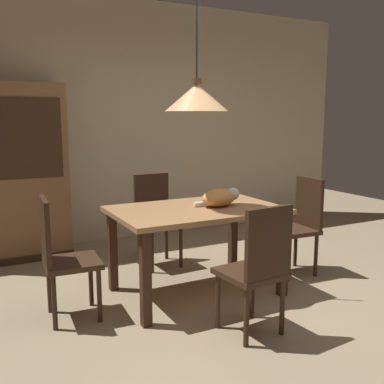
{
  "coord_description": "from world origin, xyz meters",
  "views": [
    {
      "loc": [
        -1.83,
        -2.64,
        1.5
      ],
      "look_at": [
        -0.04,
        0.8,
        0.85
      ],
      "focal_mm": 41.62,
      "sensor_mm": 36.0,
      "label": 1
    }
  ],
  "objects_px": {
    "chair_right_side": "(300,221)",
    "chair_far_back": "(156,215)",
    "pendant_lamp": "(197,97)",
    "cat_sleeping": "(220,197)",
    "hutch_bookcase": "(12,177)",
    "dining_table": "(196,219)",
    "chair_left_side": "(61,253)",
    "chair_near_front": "(258,265)"
  },
  "relations": [
    {
      "from": "chair_right_side",
      "to": "chair_far_back",
      "type": "height_order",
      "value": "same"
    },
    {
      "from": "pendant_lamp",
      "to": "chair_far_back",
      "type": "bearing_deg",
      "value": 90.25
    },
    {
      "from": "cat_sleeping",
      "to": "hutch_bookcase",
      "type": "bearing_deg",
      "value": 130.27
    },
    {
      "from": "dining_table",
      "to": "chair_left_side",
      "type": "xyz_separation_m",
      "value": [
        -1.13,
        0.01,
        -0.14
      ]
    },
    {
      "from": "chair_near_front",
      "to": "hutch_bookcase",
      "type": "relative_size",
      "value": 0.5
    },
    {
      "from": "chair_far_back",
      "to": "cat_sleeping",
      "type": "xyz_separation_m",
      "value": [
        0.22,
        -0.91,
        0.32
      ]
    },
    {
      "from": "dining_table",
      "to": "chair_right_side",
      "type": "height_order",
      "value": "chair_right_side"
    },
    {
      "from": "cat_sleeping",
      "to": "pendant_lamp",
      "type": "relative_size",
      "value": 0.31
    },
    {
      "from": "pendant_lamp",
      "to": "dining_table",
      "type": "bearing_deg",
      "value": -57.99
    },
    {
      "from": "chair_far_back",
      "to": "chair_left_side",
      "type": "height_order",
      "value": "same"
    },
    {
      "from": "chair_near_front",
      "to": "dining_table",
      "type": "bearing_deg",
      "value": 90.46
    },
    {
      "from": "chair_right_side",
      "to": "chair_near_front",
      "type": "distance_m",
      "value": 1.42
    },
    {
      "from": "chair_near_front",
      "to": "pendant_lamp",
      "type": "height_order",
      "value": "pendant_lamp"
    },
    {
      "from": "dining_table",
      "to": "chair_far_back",
      "type": "distance_m",
      "value": 0.89
    },
    {
      "from": "chair_right_side",
      "to": "hutch_bookcase",
      "type": "bearing_deg",
      "value": 144.25
    },
    {
      "from": "hutch_bookcase",
      "to": "chair_left_side",
      "type": "bearing_deg",
      "value": -85.22
    },
    {
      "from": "chair_near_front",
      "to": "pendant_lamp",
      "type": "distance_m",
      "value": 1.45
    },
    {
      "from": "cat_sleeping",
      "to": "hutch_bookcase",
      "type": "xyz_separation_m",
      "value": [
        -1.49,
        1.75,
        0.06
      ]
    },
    {
      "from": "dining_table",
      "to": "chair_far_back",
      "type": "bearing_deg",
      "value": 90.25
    },
    {
      "from": "chair_right_side",
      "to": "chair_left_side",
      "type": "distance_m",
      "value": 2.26
    },
    {
      "from": "dining_table",
      "to": "pendant_lamp",
      "type": "relative_size",
      "value": 1.08
    },
    {
      "from": "chair_far_back",
      "to": "hutch_bookcase",
      "type": "relative_size",
      "value": 0.5
    },
    {
      "from": "chair_left_side",
      "to": "hutch_bookcase",
      "type": "bearing_deg",
      "value": 94.78
    },
    {
      "from": "dining_table",
      "to": "cat_sleeping",
      "type": "bearing_deg",
      "value": -8.22
    },
    {
      "from": "chair_near_front",
      "to": "chair_far_back",
      "type": "height_order",
      "value": "same"
    },
    {
      "from": "chair_far_back",
      "to": "chair_left_side",
      "type": "relative_size",
      "value": 1.0
    },
    {
      "from": "chair_far_back",
      "to": "chair_left_side",
      "type": "bearing_deg",
      "value": -142.17
    },
    {
      "from": "chair_right_side",
      "to": "chair_far_back",
      "type": "relative_size",
      "value": 1.0
    },
    {
      "from": "chair_near_front",
      "to": "cat_sleeping",
      "type": "xyz_separation_m",
      "value": [
        0.21,
        0.85,
        0.32
      ]
    },
    {
      "from": "cat_sleeping",
      "to": "pendant_lamp",
      "type": "bearing_deg",
      "value": 171.78
    },
    {
      "from": "chair_right_side",
      "to": "cat_sleeping",
      "type": "xyz_separation_m",
      "value": [
        -0.91,
        -0.03,
        0.32
      ]
    },
    {
      "from": "chair_far_back",
      "to": "cat_sleeping",
      "type": "distance_m",
      "value": 0.99
    },
    {
      "from": "chair_far_back",
      "to": "hutch_bookcase",
      "type": "distance_m",
      "value": 1.57
    },
    {
      "from": "cat_sleeping",
      "to": "chair_near_front",
      "type": "bearing_deg",
      "value": -103.69
    },
    {
      "from": "chair_near_front",
      "to": "chair_right_side",
      "type": "bearing_deg",
      "value": 37.89
    },
    {
      "from": "chair_near_front",
      "to": "chair_left_side",
      "type": "height_order",
      "value": "same"
    },
    {
      "from": "chair_near_front",
      "to": "chair_far_back",
      "type": "bearing_deg",
      "value": 90.35
    },
    {
      "from": "chair_far_back",
      "to": "chair_left_side",
      "type": "distance_m",
      "value": 1.42
    },
    {
      "from": "dining_table",
      "to": "cat_sleeping",
      "type": "height_order",
      "value": "cat_sleeping"
    },
    {
      "from": "dining_table",
      "to": "chair_right_side",
      "type": "xyz_separation_m",
      "value": [
        1.13,
        -0.01,
        -0.14
      ]
    },
    {
      "from": "chair_near_front",
      "to": "hutch_bookcase",
      "type": "distance_m",
      "value": 2.92
    },
    {
      "from": "chair_left_side",
      "to": "chair_right_side",
      "type": "bearing_deg",
      "value": -0.27
    }
  ]
}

